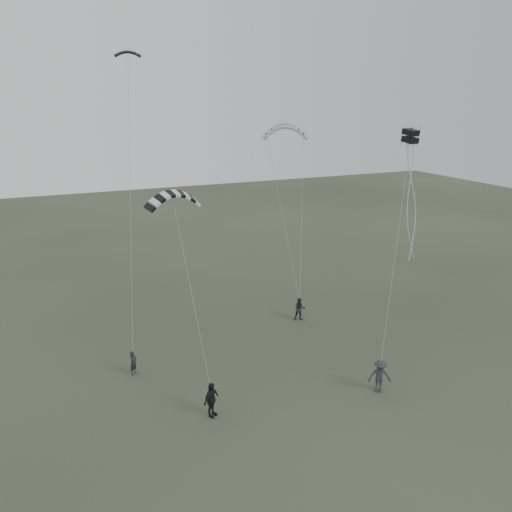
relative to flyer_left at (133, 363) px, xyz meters
name	(u,v)px	position (x,y,z in m)	size (l,w,h in m)	color
ground	(274,392)	(6.79, -5.16, -0.74)	(140.00, 140.00, 0.00)	#2C3825
flyer_left	(133,363)	(0.00, 0.00, 0.00)	(0.54, 0.36, 1.49)	black
flyer_right	(300,309)	(12.74, 2.81, 0.11)	(0.83, 0.65, 1.71)	#232327
flyer_center	(211,400)	(2.91, -5.82, 0.21)	(1.12, 0.47, 1.91)	black
flyer_far	(380,376)	(12.25, -7.43, 0.24)	(1.27, 0.73, 1.97)	#2D2D33
kite_dark_small	(128,52)	(2.04, 5.96, 17.72)	(1.60, 0.48, 0.52)	black
kite_pale_large	(285,127)	(14.89, 9.91, 12.88)	(3.70, 0.83, 1.54)	#999B9E
kite_striped	(173,194)	(2.35, -2.25, 10.36)	(2.88, 0.72, 1.14)	black
kite_box	(410,136)	(16.68, -2.98, 12.88)	(0.74, 0.74, 0.76)	black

